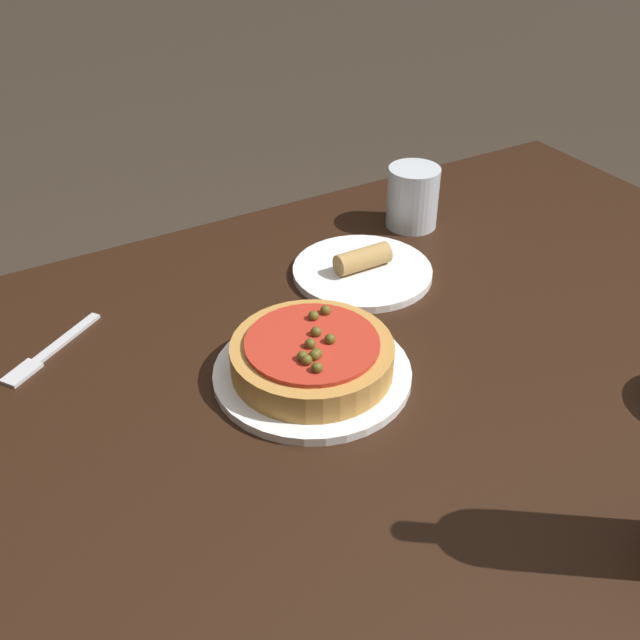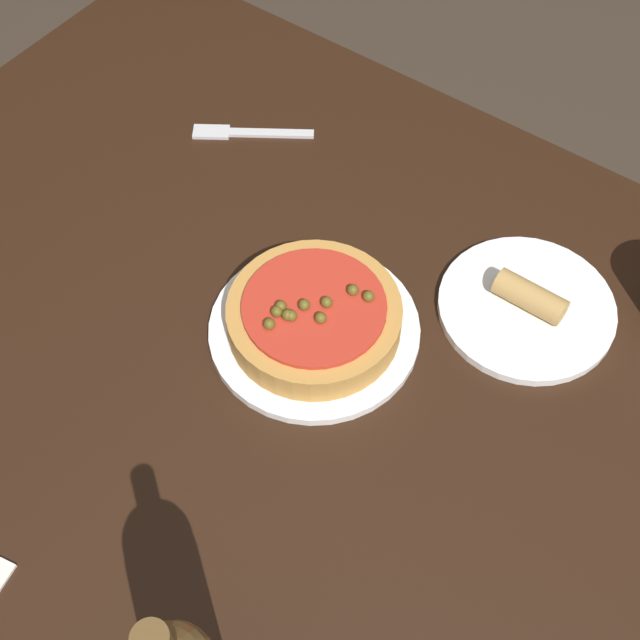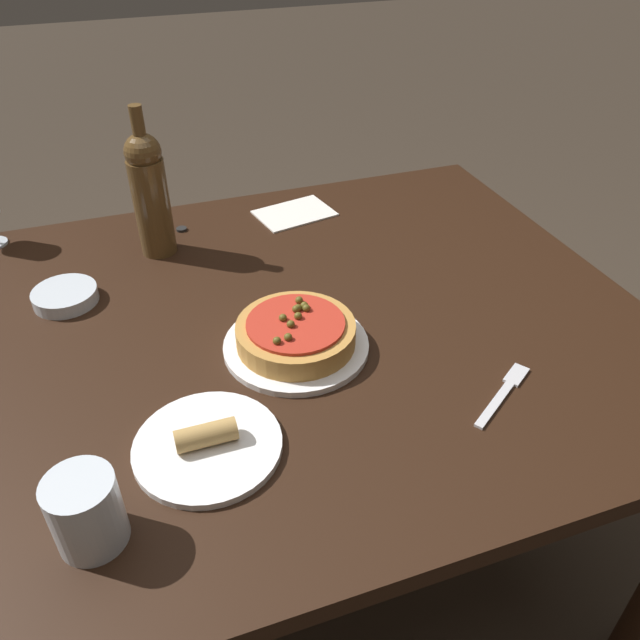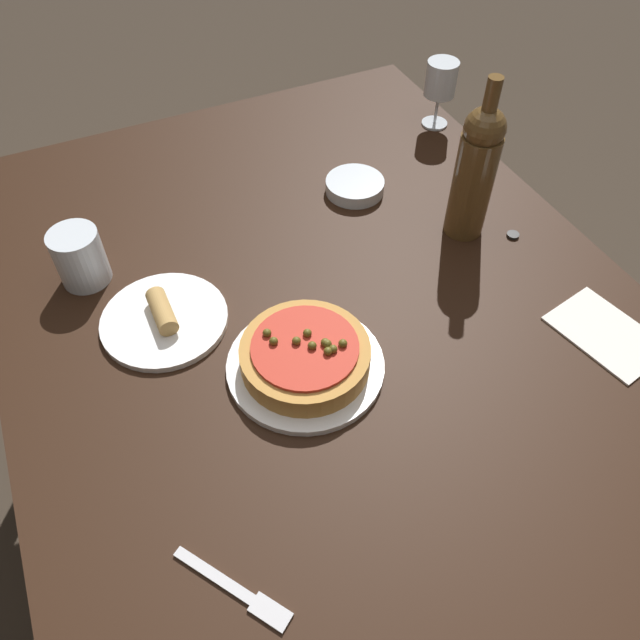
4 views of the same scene
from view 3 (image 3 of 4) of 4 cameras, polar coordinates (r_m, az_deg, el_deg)
ground_plane at (r=1.71m, az=-5.02°, el=-21.29°), size 14.00×14.00×0.00m
dining_table at (r=1.19m, az=-6.72°, el=-3.70°), size 1.50×1.09×0.75m
dinner_plate at (r=1.09m, az=-2.19°, el=-2.33°), size 0.25×0.25×0.01m
pizza at (r=1.07m, az=-2.23°, el=-1.15°), size 0.21×0.21×0.06m
wine_bottle at (r=1.35m, az=-15.30°, el=11.23°), size 0.08×0.08×0.32m
water_cup at (r=0.84m, az=-20.60°, el=-16.09°), size 0.09×0.09×0.11m
side_bowl at (r=1.30m, az=-22.27°, el=2.04°), size 0.12×0.12×0.03m
fork at (r=1.05m, az=16.52°, el=-6.25°), size 0.15×0.11×0.00m
side_plate at (r=0.93m, az=-10.24°, el=-11.12°), size 0.22×0.22×0.05m
paper_napkin at (r=1.53m, az=-2.35°, el=9.73°), size 0.20×0.16×0.00m
bottle_cap at (r=1.49m, az=-12.55°, el=8.11°), size 0.02×0.02×0.01m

